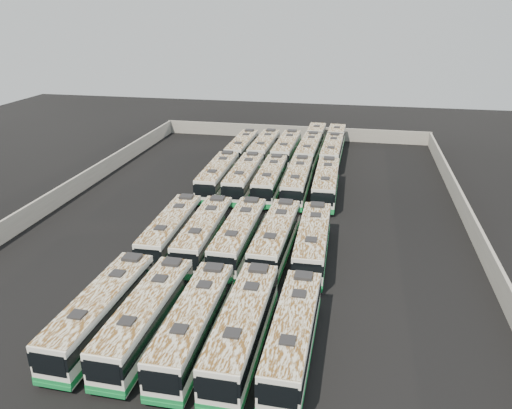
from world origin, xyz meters
The scene contains 22 objects.
ground centered at (0.00, 0.00, 0.00)m, with size 140.00×140.00×0.00m, color black.
perimeter_wall centered at (0.00, 0.00, 1.10)m, with size 45.20×73.20×2.20m.
bus_front_far_left centered at (-6.00, -20.81, 1.76)m, with size 2.86×12.24×3.43m.
bus_front_left centered at (-2.69, -20.82, 1.74)m, with size 2.71×12.12×3.41m.
bus_front_center centered at (0.71, -20.96, 1.73)m, with size 2.59×12.04×3.39m.
bus_front_right centered at (4.00, -20.77, 1.79)m, with size 2.68×12.42×3.50m.
bus_front_far_right centered at (7.31, -20.74, 1.71)m, with size 2.66×11.92×3.35m.
bus_midfront_far_left centered at (-5.96, -7.26, 1.73)m, with size 2.84×12.06×3.38m.
bus_midfront_left centered at (-2.72, -7.33, 1.76)m, with size 2.81×12.27×3.45m.
bus_midfront_center centered at (0.59, -7.28, 1.79)m, with size 2.75×12.42×3.49m.
bus_midfront_right centered at (3.93, -7.10, 1.78)m, with size 2.94×12.44×3.49m.
bus_midfront_far_right centered at (7.29, -7.07, 1.76)m, with size 2.80×12.26×3.44m.
bus_midback_far_left centered at (-5.90, 8.97, 1.78)m, with size 2.86×12.41×3.48m.
bus_midback_left centered at (-2.59, 8.93, 1.80)m, with size 2.74×12.49×3.51m.
bus_midback_center centered at (0.62, 9.05, 1.75)m, with size 2.68×12.16×3.42m.
bus_midback_right centered at (3.94, 8.91, 1.77)m, with size 2.71×12.30×3.46m.
bus_midback_far_right centered at (7.35, 8.95, 1.77)m, with size 2.73×12.34×3.47m.
bus_back_far_left centered at (-5.92, 22.46, 1.72)m, with size 2.58×11.97×3.37m.
bus_back_left centered at (-2.63, 22.69, 1.77)m, with size 2.76×12.31×3.46m.
bus_back_center centered at (0.66, 22.68, 1.79)m, with size 2.81×12.46×3.50m.
bus_back_right centered at (4.01, 25.74, 1.75)m, with size 2.96×18.99×3.44m.
bus_back_far_right centered at (7.29, 25.79, 1.73)m, with size 2.85×18.72×3.39m.
Camera 1 is at (10.23, -47.28, 21.35)m, focal length 35.00 mm.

